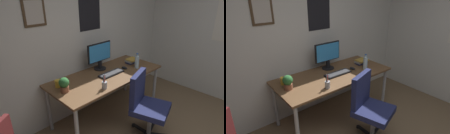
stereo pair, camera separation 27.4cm
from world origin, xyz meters
TOP-DOWN VIEW (x-y plane):
  - wall_back at (-0.00, 2.15)m, footprint 4.40×0.10m
  - desk at (0.25, 1.67)m, footprint 1.79×0.80m
  - office_chair at (0.29, 0.98)m, footprint 0.58×0.59m
  - monitor at (0.31, 1.91)m, footprint 0.46×0.20m
  - keyboard at (0.30, 1.63)m, footprint 0.43×0.15m
  - computer_mouse at (0.60, 1.63)m, footprint 0.06×0.11m
  - water_bottle at (0.77, 1.51)m, footprint 0.07×0.07m
  - coffee_mug_near at (-0.48, 1.85)m, footprint 0.12×0.08m
  - potted_plant at (-0.50, 1.68)m, footprint 0.13×0.13m
  - pen_cup at (-0.08, 1.38)m, footprint 0.07×0.07m
  - book_stack_left at (0.88, 1.71)m, footprint 0.22×0.16m

SIDE VIEW (x-z plane):
  - office_chair at x=0.29m, z-range 0.05..1.00m
  - desk at x=0.25m, z-range 0.30..1.05m
  - keyboard at x=0.30m, z-range 0.74..0.77m
  - computer_mouse at x=0.60m, z-range 0.74..0.78m
  - book_stack_left at x=0.88m, z-range 0.75..0.83m
  - coffee_mug_near at x=-0.48m, z-range 0.74..0.84m
  - pen_cup at x=-0.08m, z-range 0.70..0.90m
  - potted_plant at x=-0.50m, z-range 0.75..0.95m
  - water_bottle at x=0.77m, z-range 0.72..0.98m
  - monitor at x=0.31m, z-range 0.77..1.20m
  - wall_back at x=0.00m, z-range 0.00..2.60m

